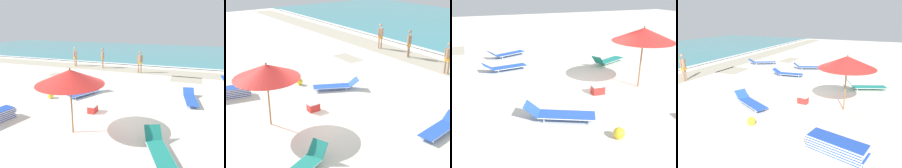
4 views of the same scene
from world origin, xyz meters
TOP-DOWN VIEW (x-y plane):
  - ground_plane at (0.00, 0.01)m, footprint 60.00×60.00m
  - ocean_water at (0.00, 20.67)m, footprint 60.00×18.77m
  - beach_umbrella at (-0.88, -1.92)m, footprint 2.48×2.48m
  - sun_lounger_under_umbrella at (-2.28, 2.16)m, footprint 1.52×2.25m
  - sun_lounger_beside_umbrella at (3.32, 2.90)m, footprint 0.88×2.18m
  - sun_lounger_mid_beach_solo at (2.45, -2.47)m, footprint 1.44×2.30m
  - beachgoer_wading_adult at (-0.58, 8.50)m, footprint 0.45×0.27m
  - beachgoer_shoreline_child at (-6.75, 9.19)m, footprint 0.27×0.44m
  - beachgoer_strolling_adult at (-4.06, 9.22)m, footprint 0.30×0.41m
  - beach_ball at (-3.87, 1.01)m, footprint 0.33×0.33m
  - cooler_box at (-0.93, 0.03)m, footprint 0.37×0.51m

SIDE VIEW (x-z plane):
  - ground_plane at x=0.00m, z-range -0.16..0.00m
  - ocean_water at x=0.00m, z-range 0.00..0.06m
  - beach_ball at x=-3.87m, z-range 0.00..0.33m
  - cooler_box at x=-0.93m, z-range 0.00..0.37m
  - sun_lounger_beside_umbrella at x=3.32m, z-range -0.04..0.45m
  - sun_lounger_under_umbrella at x=-2.28m, z-range -0.05..0.47m
  - sun_lounger_mid_beach_solo at x=2.45m, z-range -0.09..0.52m
  - beachgoer_wading_adult at x=-0.58m, z-range 0.12..1.88m
  - beachgoer_shoreline_child at x=-6.75m, z-range 0.12..1.88m
  - beachgoer_strolling_adult at x=-4.06m, z-range 0.12..1.88m
  - beach_umbrella at x=-0.88m, z-range 0.92..3.43m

